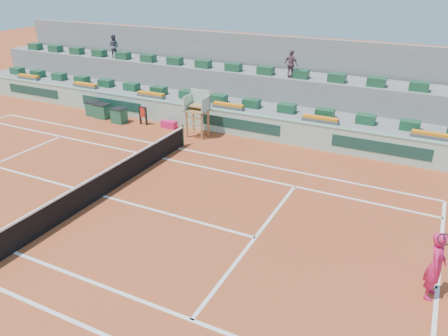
{
  "coord_description": "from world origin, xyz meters",
  "views": [
    {
      "loc": [
        10.88,
        -11.22,
        8.1
      ],
      "look_at": [
        4.0,
        2.5,
        1.0
      ],
      "focal_mm": 35.0,
      "sensor_mm": 36.0,
      "label": 1
    }
  ],
  "objects_px": {
    "player_bag": "(169,124)",
    "tennis_player": "(436,265)",
    "umpire_chair": "(198,107)",
    "drink_cooler_a": "(119,115)"
  },
  "relations": [
    {
      "from": "drink_cooler_a",
      "to": "tennis_player",
      "type": "relative_size",
      "value": 0.37
    },
    {
      "from": "umpire_chair",
      "to": "tennis_player",
      "type": "xyz_separation_m",
      "value": [
        11.68,
        -7.93,
        -0.55
      ]
    },
    {
      "from": "player_bag",
      "to": "drink_cooler_a",
      "type": "bearing_deg",
      "value": -170.27
    },
    {
      "from": "tennis_player",
      "to": "drink_cooler_a",
      "type": "bearing_deg",
      "value": 155.23
    },
    {
      "from": "player_bag",
      "to": "drink_cooler_a",
      "type": "xyz_separation_m",
      "value": [
        -3.02,
        -0.52,
        0.23
      ]
    },
    {
      "from": "umpire_chair",
      "to": "drink_cooler_a",
      "type": "bearing_deg",
      "value": -177.83
    },
    {
      "from": "tennis_player",
      "to": "umpire_chair",
      "type": "bearing_deg",
      "value": 145.83
    },
    {
      "from": "drink_cooler_a",
      "to": "player_bag",
      "type": "bearing_deg",
      "value": 9.73
    },
    {
      "from": "player_bag",
      "to": "tennis_player",
      "type": "height_order",
      "value": "tennis_player"
    },
    {
      "from": "umpire_chair",
      "to": "drink_cooler_a",
      "type": "relative_size",
      "value": 2.86
    }
  ]
}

